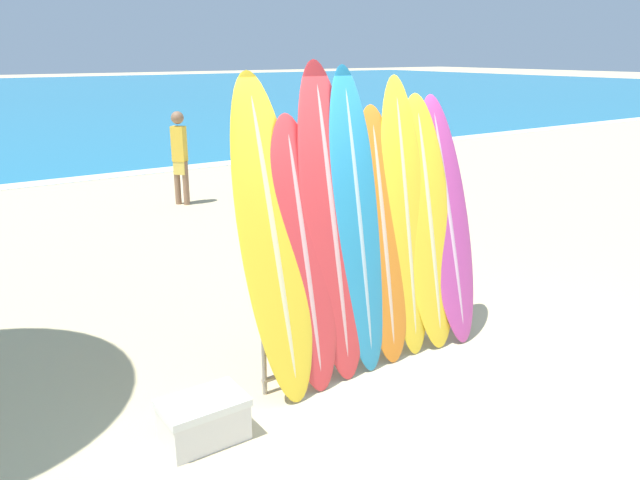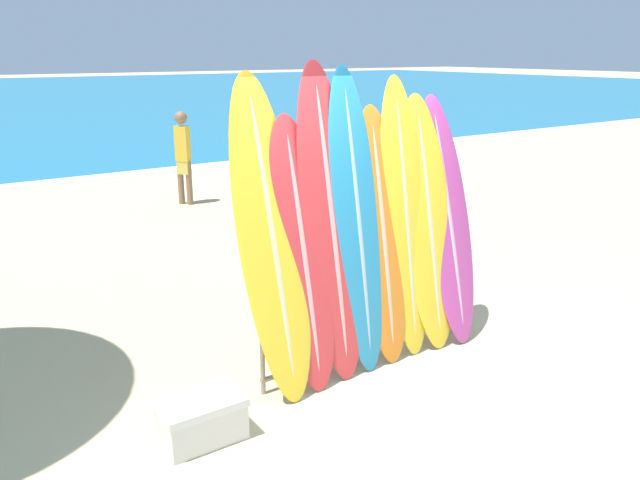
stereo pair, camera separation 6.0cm
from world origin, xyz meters
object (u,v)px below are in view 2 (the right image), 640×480
at_px(surfboard_slot_2, 331,224).
at_px(surfboard_slot_6, 428,224).
at_px(surfboard_slot_0, 271,239).
at_px(person_far_left, 260,152).
at_px(surfboard_rack, 370,309).
at_px(surfboard_slot_5, 405,219).
at_px(surfboard_slot_4, 382,237).
at_px(person_near_water, 183,154).
at_px(person_mid_beach, 308,177).
at_px(surfboard_slot_1, 303,255).
at_px(surfboard_slot_7, 447,220).
at_px(cooler_box, 201,419).
at_px(surfboard_slot_3, 357,223).

xyz_separation_m(surfboard_slot_2, surfboard_slot_6, (1.07, -0.04, -0.15)).
relative_size(surfboard_slot_0, person_far_left, 1.52).
distance_m(surfboard_rack, surfboard_slot_5, 0.86).
bearing_deg(surfboard_rack, surfboard_slot_4, 7.18).
xyz_separation_m(person_near_water, person_mid_beach, (0.86, -2.82, -0.05)).
distance_m(surfboard_slot_1, person_near_water, 6.79).
height_order(surfboard_slot_1, person_far_left, surfboard_slot_1).
bearing_deg(surfboard_slot_6, surfboard_slot_0, 178.27).
relative_size(surfboard_rack, surfboard_slot_7, 0.96).
xyz_separation_m(person_mid_beach, cooler_box, (-3.56, -4.09, -0.70)).
bearing_deg(person_near_water, cooler_box, 121.04).
bearing_deg(surfboard_slot_6, surfboard_slot_5, 177.66).
xyz_separation_m(surfboard_slot_6, surfboard_slot_7, (0.26, 0.01, -0.01)).
relative_size(surfboard_slot_4, cooler_box, 3.79).
distance_m(surfboard_slot_4, person_mid_beach, 4.14).
xyz_separation_m(surfboard_rack, person_near_water, (0.93, 6.61, 0.43)).
height_order(person_far_left, cooler_box, person_far_left).
xyz_separation_m(surfboard_slot_4, person_mid_beach, (1.66, 3.78, -0.27)).
distance_m(surfboard_slot_3, surfboard_slot_5, 0.54).
bearing_deg(surfboard_slot_7, surfboard_slot_2, 179.00).
bearing_deg(surfboard_slot_2, surfboard_slot_6, -1.89).
bearing_deg(surfboard_slot_7, surfboard_slot_4, -178.70).
bearing_deg(surfboard_slot_5, surfboard_slot_6, -2.34).
bearing_deg(person_near_water, surfboard_slot_2, 130.96).
bearing_deg(surfboard_slot_5, surfboard_slot_7, 0.09).
height_order(surfboard_slot_1, surfboard_slot_4, surfboard_slot_4).
bearing_deg(surfboard_slot_2, person_far_left, 66.73).
bearing_deg(surfboard_slot_6, surfboard_slot_7, 2.59).
bearing_deg(surfboard_rack, person_mid_beach, 64.69).
bearing_deg(surfboard_rack, cooler_box, -170.38).
bearing_deg(cooler_box, surfboard_slot_1, 16.73).
height_order(surfboard_slot_2, surfboard_slot_4, surfboard_slot_2).
bearing_deg(surfboard_slot_4, surfboard_rack, -172.82).
xyz_separation_m(surfboard_slot_3, surfboard_slot_7, (1.07, -0.00, -0.14)).
distance_m(surfboard_slot_2, person_near_water, 6.70).
bearing_deg(surfboard_slot_3, surfboard_slot_1, -178.44).
bearing_deg(surfboard_slot_0, person_mid_beach, 53.61).
height_order(surfboard_slot_2, surfboard_slot_7, surfboard_slot_2).
bearing_deg(surfboard_slot_5, person_far_left, 73.47).
relative_size(surfboard_slot_2, person_mid_beach, 1.67).
distance_m(surfboard_rack, person_near_water, 6.69).
bearing_deg(person_mid_beach, person_near_water, 19.75).
xyz_separation_m(surfboard_rack, surfboard_slot_7, (0.94, 0.03, 0.67)).
bearing_deg(surfboard_slot_4, surfboard_slot_5, 3.64).
height_order(surfboard_slot_1, person_near_water, surfboard_slot_1).
relative_size(surfboard_rack, person_far_left, 1.32).
bearing_deg(surfboard_slot_1, cooler_box, -163.27).
distance_m(surfboard_rack, cooler_box, 1.82).
relative_size(surfboard_slot_7, person_near_water, 1.38).
relative_size(surfboard_slot_4, surfboard_slot_6, 0.97).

